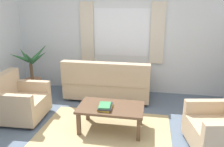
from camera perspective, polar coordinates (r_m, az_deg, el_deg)
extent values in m
plane|color=slate|center=(3.76, -2.67, -16.33)|extent=(6.24, 6.24, 0.00)
cube|color=silver|center=(5.42, 2.53, 8.93)|extent=(5.32, 0.12, 2.60)
cube|color=white|center=(5.34, 2.46, 10.43)|extent=(1.30, 0.01, 1.10)
cube|color=beige|center=(5.49, -6.35, 10.52)|extent=(0.32, 0.06, 1.40)
cube|color=beige|center=(5.26, 11.54, 10.00)|extent=(0.32, 0.06, 1.40)
cube|color=tan|center=(3.76, -2.67, -16.25)|extent=(2.22, 1.99, 0.01)
cube|color=tan|center=(5.16, -1.03, -3.56)|extent=(1.90, 0.80, 0.38)
cube|color=tan|center=(4.72, -1.82, -0.03)|extent=(1.90, 0.20, 0.48)
cube|color=tan|center=(4.97, 8.84, -0.81)|extent=(0.16, 0.80, 0.24)
cube|color=tan|center=(5.29, -10.33, 0.24)|extent=(0.16, 0.80, 0.24)
cylinder|color=brown|center=(5.43, 8.48, -5.16)|extent=(0.06, 0.06, 0.06)
cylinder|color=brown|center=(5.72, -8.82, -3.99)|extent=(0.06, 0.06, 0.06)
cylinder|color=brown|center=(4.88, 8.20, -7.81)|extent=(0.06, 0.06, 0.06)
cylinder|color=brown|center=(5.20, -10.96, -6.32)|extent=(0.06, 0.06, 0.06)
cube|color=tan|center=(4.55, -21.86, -7.96)|extent=(0.84, 0.88, 0.36)
cube|color=tan|center=(4.57, -26.06, -2.83)|extent=(0.22, 0.85, 0.46)
cube|color=tan|center=(4.16, -24.67, -6.33)|extent=(0.80, 0.16, 0.22)
cube|color=tan|center=(4.73, -20.19, -3.00)|extent=(0.80, 0.16, 0.22)
cylinder|color=brown|center=(4.23, -19.89, -12.86)|extent=(0.05, 0.05, 0.06)
cylinder|color=brown|center=(4.77, -16.22, -8.96)|extent=(0.05, 0.05, 0.06)
cylinder|color=brown|center=(5.05, -22.96, -8.18)|extent=(0.05, 0.05, 0.06)
cube|color=tan|center=(3.74, 25.42, -14.05)|extent=(0.95, 0.98, 0.36)
cube|color=tan|center=(3.90, 23.72, -7.74)|extent=(0.81, 0.27, 0.22)
cylinder|color=brown|center=(4.00, 18.63, -14.64)|extent=(0.05, 0.05, 0.06)
cube|color=brown|center=(3.80, -0.28, -8.67)|extent=(1.10, 0.64, 0.04)
cube|color=brown|center=(3.79, -8.49, -12.68)|extent=(0.06, 0.06, 0.40)
cube|color=brown|center=(3.63, 6.81, -14.11)|extent=(0.06, 0.06, 0.40)
cube|color=brown|center=(4.23, -6.24, -9.27)|extent=(0.06, 0.06, 0.40)
cube|color=brown|center=(4.08, 7.31, -10.35)|extent=(0.06, 0.06, 0.40)
cube|color=gold|center=(3.71, -1.70, -8.77)|extent=(0.23, 0.29, 0.03)
cube|color=#2D2D33|center=(3.71, -1.68, -8.37)|extent=(0.23, 0.32, 0.02)
cube|color=#387F4C|center=(3.69, -1.86, -8.14)|extent=(0.21, 0.27, 0.02)
cylinder|color=#9E6B4C|center=(5.82, -19.52, -2.99)|extent=(0.43, 0.43, 0.34)
cylinder|color=brown|center=(5.71, -19.89, 0.49)|extent=(0.07, 0.07, 0.40)
cone|color=#2D6638|center=(5.49, -18.17, 4.02)|extent=(0.46, 0.13, 0.35)
cone|color=#2D6638|center=(5.81, -17.98, 5.22)|extent=(0.24, 0.59, 0.40)
cone|color=#2D6638|center=(5.84, -21.55, 4.53)|extent=(0.46, 0.37, 0.33)
cone|color=#2D6638|center=(5.65, -22.55, 3.81)|extent=(0.43, 0.31, 0.31)
cone|color=#2D6638|center=(5.33, -20.53, 3.80)|extent=(0.27, 0.52, 0.43)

